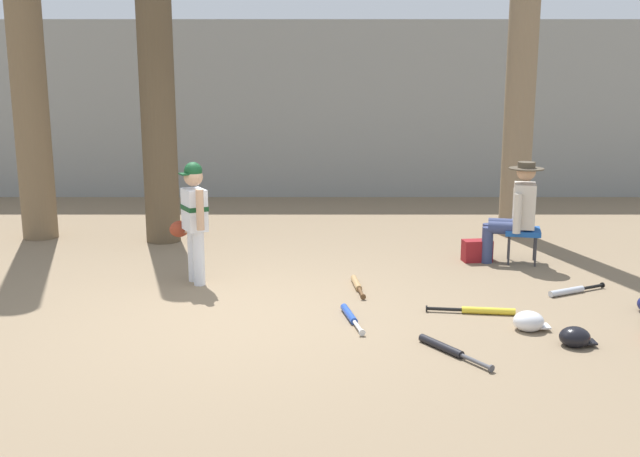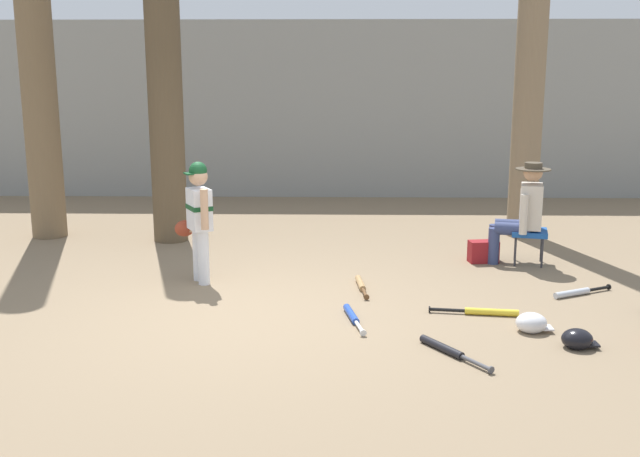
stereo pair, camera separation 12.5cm
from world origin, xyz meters
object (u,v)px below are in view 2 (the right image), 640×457
(folding_stool, at_px, (529,234))
(bat_yellow_trainer, at_px, (484,312))
(bat_wood_tan, at_px, (361,285))
(batting_helmet_white, at_px, (532,323))
(handbag_beside_stool, at_px, (483,252))
(tree_behind_spectator, at_px, (532,34))
(tree_near_player, at_px, (165,85))
(tree_far_left, at_px, (35,38))
(bat_black_composite, at_px, (447,349))
(seated_spectator, at_px, (522,210))
(batting_helmet_black, at_px, (577,339))
(bat_aluminum_silver, at_px, (576,292))
(bat_blue_youth, at_px, (352,316))
(young_ballplayer, at_px, (198,214))

(folding_stool, distance_m, bat_yellow_trainer, 2.12)
(folding_stool, distance_m, bat_wood_tan, 2.28)
(batting_helmet_white, bearing_deg, handbag_beside_stool, 88.97)
(tree_behind_spectator, bearing_deg, tree_near_player, -175.07)
(tree_far_left, xyz_separation_m, bat_black_composite, (4.84, -4.22, -2.62))
(seated_spectator, xyz_separation_m, batting_helmet_black, (-0.19, -2.74, -0.57))
(tree_near_player, xyz_separation_m, tree_far_left, (-1.73, 0.21, 0.59))
(tree_far_left, bearing_deg, tree_behind_spectator, 1.80)
(tree_behind_spectator, xyz_separation_m, seated_spectator, (-0.39, -1.54, -2.06))
(tree_near_player, xyz_separation_m, bat_wood_tan, (2.49, -2.19, -2.02))
(seated_spectator, bearing_deg, folding_stool, -13.18)
(bat_yellow_trainer, bearing_deg, batting_helmet_black, -53.79)
(folding_stool, xyz_separation_m, bat_aluminum_silver, (0.17, -1.26, -0.33))
(tree_near_player, height_order, bat_blue_youth, tree_near_player)
(young_ballplayer, height_order, seated_spectator, young_ballplayer)
(bat_blue_youth, distance_m, batting_helmet_white, 1.58)
(bat_aluminum_silver, height_order, bat_black_composite, same)
(bat_wood_tan, distance_m, bat_blue_youth, 1.03)
(bat_wood_tan, relative_size, bat_aluminum_silver, 1.05)
(bat_black_composite, bearing_deg, bat_aluminum_silver, 46.14)
(tree_far_left, bearing_deg, handbag_beside_stool, -12.83)
(seated_spectator, distance_m, tree_far_left, 6.58)
(bat_yellow_trainer, xyz_separation_m, bat_aluminum_silver, (1.05, 0.64, -0.00))
(folding_stool, bearing_deg, batting_helmet_black, -95.92)
(bat_blue_youth, bearing_deg, young_ballplayer, 143.27)
(bat_wood_tan, distance_m, batting_helmet_black, 2.41)
(bat_black_composite, bearing_deg, seated_spectator, 66.20)
(bat_aluminum_silver, bearing_deg, handbag_beside_stool, 117.43)
(tree_near_player, distance_m, tree_behind_spectator, 4.85)
(tree_behind_spectator, bearing_deg, bat_black_composite, -110.64)
(tree_behind_spectator, distance_m, tree_far_left, 6.51)
(young_ballplayer, height_order, bat_wood_tan, young_ballplayer)
(tree_behind_spectator, distance_m, bat_yellow_trainer, 4.53)
(tree_far_left, bearing_deg, batting_helmet_black, -34.51)
(tree_far_left, xyz_separation_m, batting_helmet_black, (5.93, -4.08, -2.58))
(bat_blue_youth, xyz_separation_m, batting_helmet_black, (1.83, -0.66, 0.04))
(bat_blue_youth, bearing_deg, batting_helmet_black, -19.85)
(bat_yellow_trainer, bearing_deg, young_ballplayer, 159.79)
(bat_blue_youth, bearing_deg, handbag_beside_stool, 52.99)
(seated_spectator, bearing_deg, bat_blue_youth, -134.12)
(folding_stool, distance_m, bat_black_composite, 3.19)
(handbag_beside_stool, distance_m, batting_helmet_white, 2.40)
(bat_blue_youth, bearing_deg, tree_near_player, 126.50)
(tree_far_left, height_order, bat_yellow_trainer, tree_far_left)
(batting_helmet_black, relative_size, batting_helmet_white, 0.94)
(tree_near_player, bearing_deg, bat_wood_tan, -41.36)
(young_ballplayer, distance_m, bat_blue_youth, 2.14)
(young_ballplayer, height_order, folding_stool, young_ballplayer)
(handbag_beside_stool, xyz_separation_m, bat_yellow_trainer, (-0.37, -1.96, -0.10))
(seated_spectator, xyz_separation_m, handbag_beside_stool, (-0.42, 0.04, -0.51))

